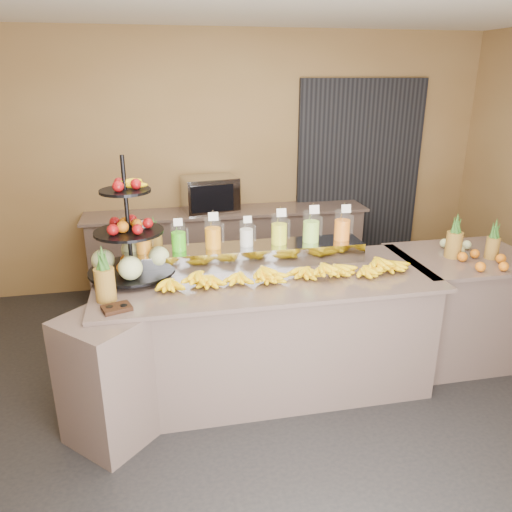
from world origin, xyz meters
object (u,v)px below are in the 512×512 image
object	(u,v)px
pitcher_tray	(247,255)
banana_heap	(288,270)
condiment_caddy	(117,308)
oven_warmer	(210,194)
right_fruit_pile	(477,254)
fruit_stand	(136,247)

from	to	relation	value
pitcher_tray	banana_heap	bearing A→B (deg)	-56.53
condiment_caddy	oven_warmer	bearing A→B (deg)	69.42
condiment_caddy	right_fruit_pile	bearing A→B (deg)	6.69
pitcher_tray	banana_heap	xyz separation A→B (m)	(0.24, -0.36, -0.01)
banana_heap	condiment_caddy	size ratio (longest dim) A/B	10.80
right_fruit_pile	oven_warmer	size ratio (longest dim) A/B	0.71
banana_heap	right_fruit_pile	xyz separation A→B (m)	(1.57, 0.04, 0.00)
pitcher_tray	banana_heap	distance (m)	0.43
pitcher_tray	oven_warmer	world-z (taller)	oven_warmer
pitcher_tray	condiment_caddy	size ratio (longest dim) A/B	10.55
banana_heap	oven_warmer	bearing A→B (deg)	99.16
oven_warmer	condiment_caddy	bearing A→B (deg)	-118.45
condiment_caddy	oven_warmer	distance (m)	2.47
banana_heap	right_fruit_pile	world-z (taller)	right_fruit_pile
pitcher_tray	banana_heap	size ratio (longest dim) A/B	0.98
pitcher_tray	right_fruit_pile	bearing A→B (deg)	-9.98
banana_heap	fruit_stand	xyz separation A→B (m)	(-1.07, 0.27, 0.16)
banana_heap	pitcher_tray	bearing A→B (deg)	123.47
banana_heap	fruit_stand	distance (m)	1.11
fruit_stand	condiment_caddy	world-z (taller)	fruit_stand
fruit_stand	condiment_caddy	size ratio (longest dim) A/B	5.08
pitcher_tray	fruit_stand	distance (m)	0.85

